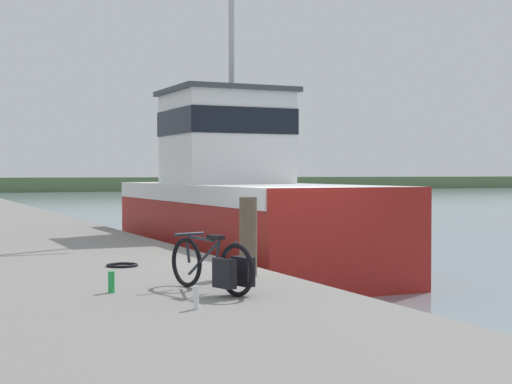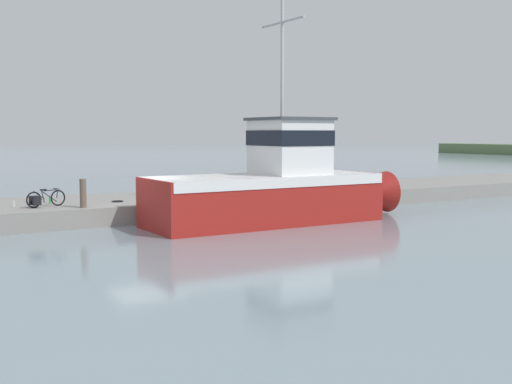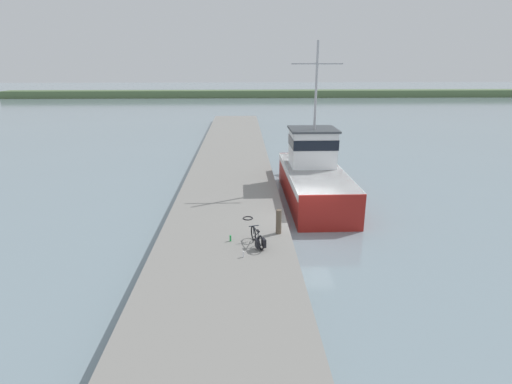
{
  "view_description": "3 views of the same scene",
  "coord_description": "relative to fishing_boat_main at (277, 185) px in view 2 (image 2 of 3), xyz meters",
  "views": [
    {
      "loc": [
        -6.1,
        -11.94,
        2.21
      ],
      "look_at": [
        -0.39,
        0.85,
        1.87
      ],
      "focal_mm": 55.0,
      "sensor_mm": 36.0,
      "label": 1
    },
    {
      "loc": [
        22.83,
        -8.74,
        3.65
      ],
      "look_at": [
        -0.04,
        4.98,
        1.17
      ],
      "focal_mm": 45.0,
      "sensor_mm": 36.0,
      "label": 2
    },
    {
      "loc": [
        -3.31,
        -18.3,
        8.07
      ],
      "look_at": [
        -2.6,
        1.34,
        1.7
      ],
      "focal_mm": 28.0,
      "sensor_mm": 36.0,
      "label": 3
    }
  ],
  "objects": [
    {
      "name": "mooring_post",
      "position": [
        -2.76,
        -7.1,
        -0.2
      ],
      "size": [
        0.25,
        0.25,
        1.12
      ],
      "primitive_type": "cylinder",
      "color": "brown",
      "rests_on": "dock_pier"
    },
    {
      "name": "water_bottle_on_curb",
      "position": [
        -4.91,
        -7.85,
        -0.63
      ],
      "size": [
        0.08,
        0.08,
        0.26
      ],
      "primitive_type": "cylinder",
      "color": "green",
      "rests_on": "dock_pier"
    },
    {
      "name": "hose_coil",
      "position": [
        -4.11,
        -5.28,
        -0.74
      ],
      "size": [
        0.49,
        0.49,
        0.04
      ],
      "primitive_type": "torus",
      "color": "black",
      "rests_on": "dock_pier"
    },
    {
      "name": "dock_pier",
      "position": [
        -5.17,
        -5.28,
        -1.14
      ],
      "size": [
        5.9,
        80.0,
        0.76
      ],
      "primitive_type": "cube",
      "color": "gray",
      "rests_on": "ground_plane"
    },
    {
      "name": "ground_plane",
      "position": [
        -1.07,
        -5.28,
        -1.51
      ],
      "size": [
        320.0,
        320.0,
        0.0
      ],
      "primitive_type": "plane",
      "color": "gray"
    },
    {
      "name": "water_bottle_by_bike",
      "position": [
        -4.36,
        -9.37,
        -0.63
      ],
      "size": [
        0.06,
        0.06,
        0.25
      ],
      "primitive_type": "cylinder",
      "color": "silver",
      "rests_on": "dock_pier"
    },
    {
      "name": "fishing_boat_main",
      "position": [
        0.0,
        0.0,
        0.0
      ],
      "size": [
        3.43,
        11.34,
        9.29
      ],
      "rotation": [
        0.0,
        0.0,
        0.01
      ],
      "color": "maroon",
      "rests_on": "ground_plane"
    },
    {
      "name": "bicycle_touring",
      "position": [
        -3.74,
        -8.42,
        -0.44
      ],
      "size": [
        0.7,
        1.61,
        0.7
      ],
      "rotation": [
        0.0,
        0.0,
        0.28
      ],
      "color": "black",
      "rests_on": "dock_pier"
    }
  ]
}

